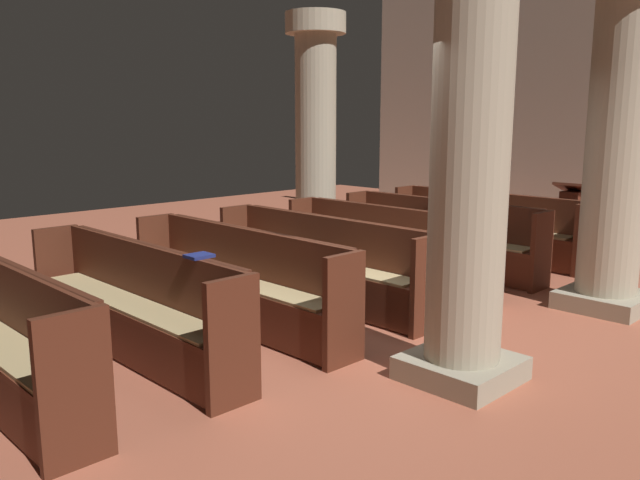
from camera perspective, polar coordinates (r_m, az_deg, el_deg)
The scene contains 13 objects.
ground_plane at distance 6.33m, azimuth 4.48°, elevation -7.59°, with size 19.20×19.20×0.00m, color #AD5B42.
back_wall at distance 11.34m, azimuth 25.71°, elevation 11.01°, with size 10.00×0.16×4.50m, color beige.
pew_row_0 at distance 9.55m, azimuth 14.36°, elevation 1.35°, with size 2.93×0.46×0.93m.
pew_row_1 at distance 8.63m, azimuth 10.53°, elevation 0.54°, with size 2.93×0.46×0.93m.
pew_row_2 at distance 7.76m, azimuth 5.81°, elevation -0.46°, with size 2.93×0.47×0.93m.
pew_row_3 at distance 6.96m, azimuth -0.04°, elevation -1.70°, with size 2.93×0.46×0.93m.
pew_row_4 at distance 6.26m, azimuth -7.32°, elevation -3.22°, with size 2.93×0.46×0.93m.
pew_row_5 at distance 5.68m, azimuth -16.28°, elevation -5.00°, with size 2.93×0.47×0.93m.
pillar_aisle_side at distance 7.26m, azimuth 24.86°, elevation 8.46°, with size 0.89×0.89×3.50m.
pillar_far_side at distance 9.85m, azimuth -0.39°, elevation 9.77°, with size 0.89×0.89×3.50m.
pillar_aisle_rear at distance 4.83m, azimuth 13.17°, elevation 8.53°, with size 0.84×0.84×3.50m.
lectern at distance 10.05m, azimuth 21.26°, elevation 1.21°, with size 0.48×0.45×1.08m.
hymn_book at distance 5.04m, azimuth -10.63°, elevation -1.39°, with size 0.17×0.19×0.03m, color navy.
Camera 1 is at (3.93, -4.55, 1.98)m, focal length 36.22 mm.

